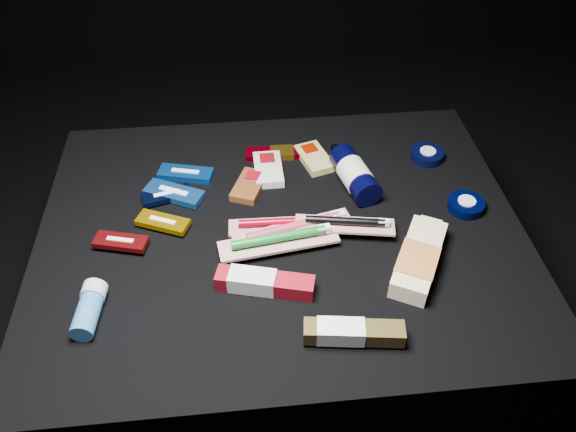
{
  "coord_description": "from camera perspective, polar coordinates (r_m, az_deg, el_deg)",
  "views": [
    {
      "loc": [
        -0.07,
        -0.81,
        1.2
      ],
      "look_at": [
        0.01,
        0.01,
        0.42
      ],
      "focal_mm": 35.0,
      "sensor_mm": 36.0,
      "label": 1
    }
  ],
  "objects": [
    {
      "name": "luna_bar_2",
      "position": [
        1.22,
        -12.23,
        2.07
      ],
      "size": [
        0.11,
        0.06,
        0.01
      ],
      "rotation": [
        0.0,
        0.0,
        0.26
      ],
      "color": "black",
      "rests_on": "cloth_table"
    },
    {
      "name": "cloth_table",
      "position": [
        1.29,
        -0.62,
        -7.48
      ],
      "size": [
        0.98,
        0.78,
        0.4
      ],
      "primitive_type": "cube",
      "color": "black",
      "rests_on": "ground"
    },
    {
      "name": "luna_bar_4",
      "position": [
        1.14,
        -16.63,
        -2.52
      ],
      "size": [
        0.11,
        0.06,
        0.01
      ],
      "rotation": [
        0.0,
        0.0,
        -0.26
      ],
      "color": "maroon",
      "rests_on": "cloth_table"
    },
    {
      "name": "luna_bar_0",
      "position": [
        1.28,
        -10.35,
        4.26
      ],
      "size": [
        0.13,
        0.07,
        0.02
      ],
      "rotation": [
        0.0,
        0.0,
        -0.25
      ],
      "color": "#0D4DA9",
      "rests_on": "cloth_table"
    },
    {
      "name": "toothbrush_pack_1",
      "position": [
        1.11,
        0.8,
        -1.32
      ],
      "size": [
        0.25,
        0.11,
        0.03
      ],
      "rotation": [
        0.0,
        0.0,
        0.24
      ],
      "color": "beige",
      "rests_on": "cloth_table"
    },
    {
      "name": "clif_bar_1",
      "position": [
        1.27,
        -2.03,
        4.89
      ],
      "size": [
        0.06,
        0.11,
        0.02
      ],
      "rotation": [
        0.0,
        0.0,
        0.01
      ],
      "color": "beige",
      "rests_on": "cloth_table"
    },
    {
      "name": "ground",
      "position": [
        1.45,
        -0.56,
        -12.48
      ],
      "size": [
        3.0,
        3.0,
        0.0
      ],
      "primitive_type": "plane",
      "color": "black",
      "rests_on": "ground"
    },
    {
      "name": "power_bar",
      "position": [
        1.32,
        -1.23,
        6.41
      ],
      "size": [
        0.13,
        0.04,
        0.02
      ],
      "rotation": [
        0.0,
        0.0,
        -0.03
      ],
      "color": "maroon",
      "rests_on": "cloth_table"
    },
    {
      "name": "deodorant_stick",
      "position": [
        1.04,
        -19.56,
        -8.86
      ],
      "size": [
        0.05,
        0.11,
        0.04
      ],
      "rotation": [
        0.0,
        0.0,
        -0.1
      ],
      "color": "#2C5D94",
      "rests_on": "cloth_table"
    },
    {
      "name": "toothbrush_pack_2",
      "position": [
        1.08,
        -0.78,
        -2.42
      ],
      "size": [
        0.24,
        0.09,
        0.03
      ],
      "rotation": [
        0.0,
        0.0,
        0.14
      ],
      "color": "silver",
      "rests_on": "cloth_table"
    },
    {
      "name": "lotion_bottle",
      "position": [
        1.23,
        6.79,
        4.21
      ],
      "size": [
        0.09,
        0.2,
        0.06
      ],
      "rotation": [
        0.0,
        0.0,
        0.23
      ],
      "color": "black",
      "rests_on": "cloth_table"
    },
    {
      "name": "toothpaste_carton_green",
      "position": [
        0.95,
        6.24,
        -11.65
      ],
      "size": [
        0.17,
        0.06,
        0.03
      ],
      "rotation": [
        0.0,
        0.0,
        -0.14
      ],
      "color": "#392E11",
      "rests_on": "cloth_table"
    },
    {
      "name": "toothbrush_pack_3",
      "position": [
        1.11,
        5.94,
        -0.74
      ],
      "size": [
        0.2,
        0.08,
        0.02
      ],
      "rotation": [
        0.0,
        0.0,
        -0.17
      ],
      "color": "silver",
      "rests_on": "cloth_table"
    },
    {
      "name": "toothbrush_pack_0",
      "position": [
        1.14,
        -0.92,
        -0.82
      ],
      "size": [
        0.2,
        0.05,
        0.02
      ],
      "rotation": [
        0.0,
        0.0,
        -0.03
      ],
      "color": "beige",
      "rests_on": "cloth_table"
    },
    {
      "name": "toothpaste_carton_red",
      "position": [
        1.02,
        -2.81,
        -6.74
      ],
      "size": [
        0.18,
        0.08,
        0.03
      ],
      "rotation": [
        0.0,
        0.0,
        -0.26
      ],
      "color": "maroon",
      "rests_on": "cloth_table"
    },
    {
      "name": "clif_bar_0",
      "position": [
        1.23,
        -3.9,
        3.2
      ],
      "size": [
        0.09,
        0.12,
        0.02
      ],
      "rotation": [
        0.0,
        0.0,
        -0.39
      ],
      "color": "#582E13",
      "rests_on": "cloth_table"
    },
    {
      "name": "luna_bar_3",
      "position": [
        1.16,
        -12.59,
        -0.62
      ],
      "size": [
        0.11,
        0.08,
        0.01
      ],
      "rotation": [
        0.0,
        0.0,
        -0.41
      ],
      "color": "#C18D04",
      "rests_on": "cloth_table"
    },
    {
      "name": "cream_tin_lower",
      "position": [
        1.23,
        17.62,
        1.09
      ],
      "size": [
        0.08,
        0.08,
        0.02
      ],
      "rotation": [
        0.0,
        0.0,
        0.3
      ],
      "color": "black",
      "rests_on": "cloth_table"
    },
    {
      "name": "cream_tin_upper",
      "position": [
        1.35,
        13.96,
        6.05
      ],
      "size": [
        0.07,
        0.07,
        0.02
      ],
      "rotation": [
        0.0,
        0.0,
        -0.41
      ],
      "color": "black",
      "rests_on": "cloth_table"
    },
    {
      "name": "luna_bar_1",
      "position": [
        1.23,
        -11.5,
        2.27
      ],
      "size": [
        0.14,
        0.1,
        0.02
      ],
      "rotation": [
        0.0,
        0.0,
        -0.46
      ],
      "color": "blue",
      "rests_on": "cloth_table"
    },
    {
      "name": "bodywash_bottle",
      "position": [
        1.08,
        13.1,
        -4.39
      ],
      "size": [
        0.15,
        0.2,
        0.04
      ],
      "rotation": [
        0.0,
        0.0,
        -0.49
      ],
      "color": "beige",
      "rests_on": "cloth_table"
    },
    {
      "name": "clif_bar_2",
      "position": [
        1.3,
        2.61,
        5.99
      ],
      "size": [
        0.09,
        0.12,
        0.02
      ],
      "rotation": [
        0.0,
        0.0,
        0.29
      ],
      "color": "tan",
      "rests_on": "cloth_table"
    }
  ]
}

